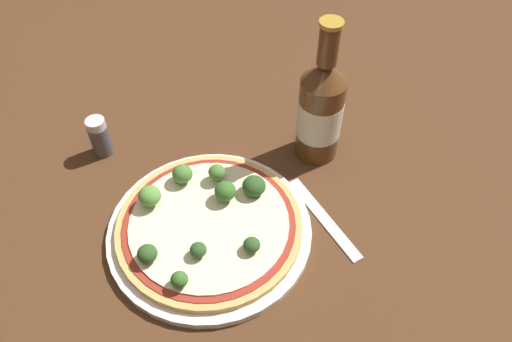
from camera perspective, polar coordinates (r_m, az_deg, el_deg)
ground_plane at (r=0.75m, az=-5.33°, el=-6.25°), size 3.00×3.00×0.00m
plate at (r=0.74m, az=-5.54°, el=-6.81°), size 0.30×0.30×0.01m
pizza at (r=0.73m, az=-5.32°, el=-6.15°), size 0.27×0.27×0.01m
broccoli_floret_0 at (r=0.74m, az=-12.07°, el=-2.80°), size 0.03×0.03×0.03m
broccoli_floret_1 at (r=0.76m, az=-8.42°, el=-0.32°), size 0.03×0.03×0.03m
broccoli_floret_2 at (r=0.73m, az=-3.54°, el=-2.31°), size 0.03×0.03×0.03m
broccoli_floret_3 at (r=0.69m, az=-0.49°, el=-8.44°), size 0.02×0.02×0.02m
broccoli_floret_4 at (r=0.66m, az=-8.76°, el=-12.17°), size 0.02×0.02×0.02m
broccoli_floret_5 at (r=0.74m, az=-0.24°, el=-1.71°), size 0.04×0.04×0.03m
broccoli_floret_6 at (r=0.69m, az=-12.32°, el=-9.22°), size 0.03×0.03×0.02m
broccoli_floret_7 at (r=0.76m, az=-4.50°, el=-0.15°), size 0.03×0.03×0.03m
broccoli_floret_8 at (r=0.68m, az=-6.62°, el=-8.96°), size 0.02×0.02×0.02m
beer_bottle at (r=0.79m, az=7.38°, el=6.99°), size 0.07×0.07×0.25m
pepper_shaker at (r=0.86m, az=-17.43°, el=3.76°), size 0.03×0.03×0.07m
fork at (r=0.76m, az=7.76°, el=-5.30°), size 0.08×0.16×0.00m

